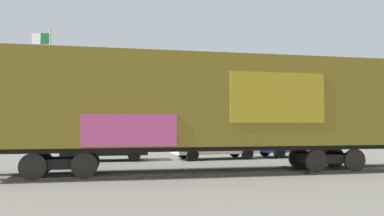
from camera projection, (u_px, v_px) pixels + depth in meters
name	position (u px, v px, depth m)	size (l,w,h in m)	color
ground_plane	(183.00, 174.00, 14.53)	(260.00, 260.00, 0.00)	slate
track	(211.00, 172.00, 14.77)	(60.02, 3.34, 0.08)	#4C4742
freight_car	(203.00, 103.00, 14.82)	(16.85, 3.24, 4.74)	olive
flagpole	(46.00, 74.00, 26.80)	(1.39, 0.46, 8.73)	silver
hillside	(121.00, 107.00, 89.06)	(126.77, 38.90, 17.36)	gray
parked_car_black	(104.00, 144.00, 19.92)	(4.41, 1.98, 1.72)	black
parked_car_white	(214.00, 144.00, 20.96)	(4.79, 2.26, 1.65)	silver
parked_car_blue	(294.00, 142.00, 22.54)	(4.70, 2.27, 1.83)	navy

